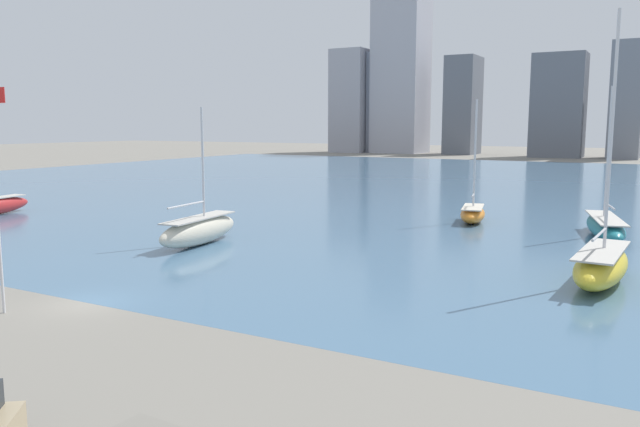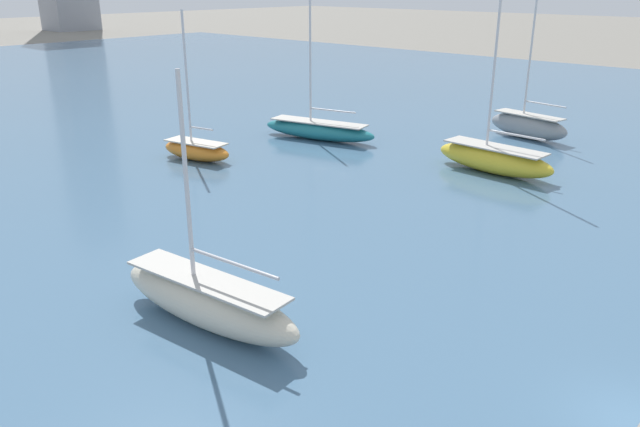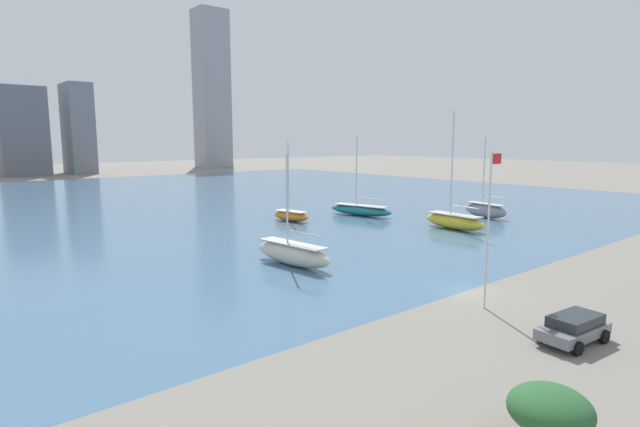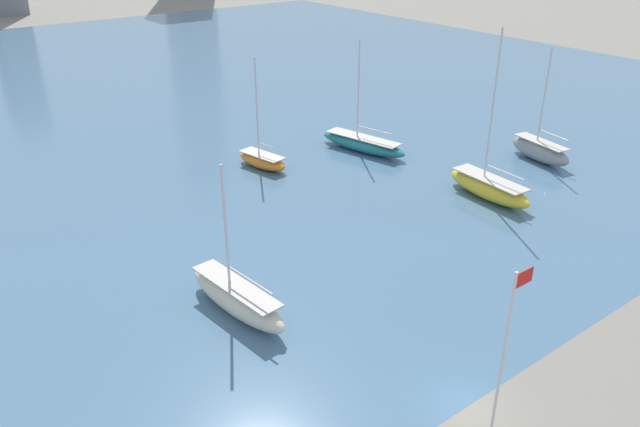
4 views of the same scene
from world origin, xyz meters
TOP-DOWN VIEW (x-y plane):
  - ground_plane at (0.00, 0.00)m, footprint 500.00×500.00m
  - harbor_water at (0.00, 70.00)m, footprint 180.00×140.00m
  - flag_pole at (-2.13, -3.09)m, footprint 1.24×0.14m
  - sailboat_teal at (21.16, 33.05)m, footprint 4.81×11.06m
  - sailboat_cream at (-5.25, 14.93)m, footprint 3.08×9.53m
  - sailboat_gray at (34.06, 19.65)m, footprint 3.28×7.87m
  - sailboat_yellow at (22.24, 16.75)m, footprint 3.09×9.31m
  - sailboat_orange at (9.79, 35.58)m, footprint 3.37×6.52m

SIDE VIEW (x-z plane):
  - ground_plane at x=0.00m, z-range 0.00..0.00m
  - harbor_water at x=0.00m, z-range 0.00..0.00m
  - sailboat_orange at x=9.79m, z-range -4.76..6.47m
  - sailboat_teal at x=21.16m, z-range -5.10..6.87m
  - sailboat_yellow at x=22.24m, z-range -6.50..8.67m
  - sailboat_cream at x=-5.25m, z-range -4.00..6.22m
  - sailboat_gray at x=34.06m, z-range -4.74..7.05m
  - flag_pole at x=-2.13m, z-range 0.48..11.21m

